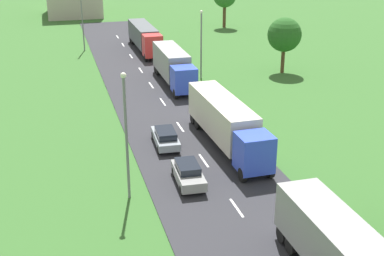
% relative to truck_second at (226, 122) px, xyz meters
% --- Properties ---
extents(road, '(10.00, 140.00, 0.06)m').
position_rel_truck_second_xyz_m(road, '(-2.55, -9.36, -2.14)').
color(road, '#2B2B30').
rests_on(road, ground).
extents(lane_marking_centre, '(0.16, 121.23, 0.01)m').
position_rel_truck_second_xyz_m(lane_marking_centre, '(-2.55, -13.00, -2.11)').
color(lane_marking_centre, white).
rests_on(lane_marking_centre, road).
extents(truck_second, '(2.84, 13.24, 3.70)m').
position_rel_truck_second_xyz_m(truck_second, '(0.00, 0.00, 0.00)').
color(truck_second, blue).
rests_on(truck_second, road).
extents(truck_third, '(2.57, 11.83, 3.75)m').
position_rel_truck_second_xyz_m(truck_third, '(0.07, 18.60, -0.00)').
color(truck_third, blue).
rests_on(truck_third, road).
extents(truck_fourth, '(2.53, 13.69, 3.49)m').
position_rel_truck_second_xyz_m(truck_fourth, '(-0.06, 35.68, -0.08)').
color(truck_fourth, red).
rests_on(truck_fourth, road).
extents(car_third, '(1.91, 4.22, 1.50)m').
position_rel_truck_second_xyz_m(car_third, '(-4.66, -5.63, -1.32)').
color(car_third, gray).
rests_on(car_third, road).
extents(car_fourth, '(1.95, 4.55, 1.44)m').
position_rel_truck_second_xyz_m(car_fourth, '(-4.73, 1.29, -1.35)').
color(car_fourth, '#8C939E').
rests_on(car_fourth, road).
extents(lamppost_second, '(0.36, 0.36, 8.59)m').
position_rel_truck_second_xyz_m(lamppost_second, '(-8.92, -6.39, 2.60)').
color(lamppost_second, slate).
rests_on(lamppost_second, ground).
extents(lamppost_third, '(0.36, 0.36, 7.92)m').
position_rel_truck_second_xyz_m(lamppost_third, '(3.75, 19.98, 2.27)').
color(lamppost_third, slate).
rests_on(lamppost_third, ground).
extents(lamppost_fourth, '(0.36, 0.36, 8.82)m').
position_rel_truck_second_xyz_m(lamppost_fourth, '(-8.39, 38.29, 2.72)').
color(lamppost_fourth, slate).
rests_on(lamppost_fourth, ground).
extents(tree_maple, '(4.08, 4.08, 6.70)m').
position_rel_truck_second_xyz_m(tree_maple, '(14.06, 19.73, 2.46)').
color(tree_maple, '#513823').
rests_on(tree_maple, ground).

